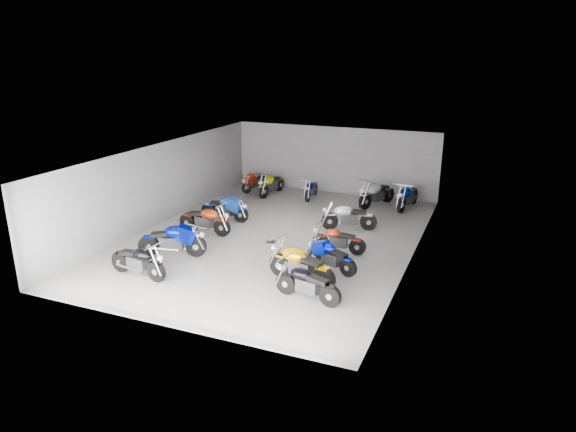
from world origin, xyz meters
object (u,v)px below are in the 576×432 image
(motorcycle_right_f, at_px, (349,217))
(motorcycle_back_e, at_px, (376,194))
(motorcycle_back_b, at_px, (271,184))
(motorcycle_back_f, at_px, (408,197))
(motorcycle_left_b, at_px, (173,240))
(motorcycle_left_d, at_px, (205,220))
(motorcycle_right_a, at_px, (307,283))
(motorcycle_right_b, at_px, (300,265))
(motorcycle_back_a, at_px, (255,182))
(motorcycle_left_e, at_px, (225,208))
(motorcycle_right_c, at_px, (331,256))
(drain_grate, at_px, (271,242))
(motorcycle_back_c, at_px, (311,189))
(motorcycle_left_a, at_px, (138,261))
(motorcycle_right_d, at_px, (338,240))

(motorcycle_right_f, bearing_deg, motorcycle_back_e, -22.96)
(motorcycle_back_b, bearing_deg, motorcycle_back_f, -172.21)
(motorcycle_left_b, relative_size, motorcycle_back_f, 0.99)
(motorcycle_left_d, relative_size, motorcycle_right_a, 1.08)
(motorcycle_back_e, xyz_separation_m, motorcycle_back_f, (1.36, 0.12, -0.03))
(motorcycle_right_b, distance_m, motorcycle_back_f, 9.02)
(motorcycle_left_b, distance_m, motorcycle_back_b, 8.34)
(motorcycle_right_a, distance_m, motorcycle_back_b, 11.05)
(motorcycle_back_a, bearing_deg, motorcycle_right_f, 161.20)
(motorcycle_left_e, bearing_deg, motorcycle_right_c, 60.53)
(drain_grate, xyz_separation_m, motorcycle_back_f, (3.85, 6.09, 0.54))
(motorcycle_right_f, bearing_deg, motorcycle_right_a, 166.45)
(motorcycle_right_b, distance_m, motorcycle_back_a, 10.80)
(drain_grate, xyz_separation_m, motorcycle_back_a, (-3.66, 6.27, 0.46))
(motorcycle_left_e, distance_m, motorcycle_back_e, 6.83)
(motorcycle_left_d, xyz_separation_m, motorcycle_right_f, (4.90, 2.49, -0.02))
(motorcycle_back_f, bearing_deg, motorcycle_back_a, 7.93)
(motorcycle_left_d, bearing_deg, motorcycle_back_b, -177.88)
(motorcycle_back_c, bearing_deg, motorcycle_right_a, 104.51)
(motorcycle_right_f, relative_size, motorcycle_back_a, 1.10)
(motorcycle_left_b, bearing_deg, motorcycle_right_f, 116.31)
(motorcycle_left_d, relative_size, motorcycle_right_b, 0.96)
(drain_grate, bearing_deg, motorcycle_right_a, -53.35)
(motorcycle_left_a, relative_size, motorcycle_left_e, 1.01)
(motorcycle_back_b, height_order, motorcycle_back_e, motorcycle_back_e)
(motorcycle_back_f, bearing_deg, drain_grate, 66.96)
(motorcycle_back_b, bearing_deg, motorcycle_right_a, 125.20)
(drain_grate, height_order, motorcycle_right_c, motorcycle_right_c)
(motorcycle_back_c, height_order, motorcycle_back_e, motorcycle_back_e)
(motorcycle_back_b, height_order, motorcycle_back_c, motorcycle_back_b)
(motorcycle_right_d, bearing_deg, drain_grate, 87.53)
(motorcycle_right_f, relative_size, motorcycle_back_e, 0.93)
(motorcycle_left_b, bearing_deg, motorcycle_back_f, 123.93)
(drain_grate, distance_m, motorcycle_right_a, 4.72)
(motorcycle_left_b, relative_size, motorcycle_right_b, 0.97)
(drain_grate, height_order, motorcycle_back_f, motorcycle_back_f)
(motorcycle_left_b, bearing_deg, motorcycle_back_c, 147.97)
(motorcycle_back_b, relative_size, motorcycle_back_e, 0.98)
(motorcycle_right_f, bearing_deg, motorcycle_back_f, -42.54)
(motorcycle_right_b, height_order, motorcycle_right_f, motorcycle_right_b)
(motorcycle_right_f, xyz_separation_m, motorcycle_back_f, (1.62, 3.70, 0.03))
(motorcycle_right_c, xyz_separation_m, motorcycle_back_b, (-5.40, 7.44, 0.06))
(motorcycle_right_d, bearing_deg, motorcycle_back_b, 39.25)
(motorcycle_back_f, bearing_deg, motorcycle_right_a, 93.19)
(motorcycle_back_a, bearing_deg, motorcycle_right_c, 143.97)
(drain_grate, distance_m, motorcycle_left_d, 2.73)
(motorcycle_left_a, relative_size, motorcycle_back_e, 0.96)
(motorcycle_right_d, bearing_deg, motorcycle_right_c, -173.32)
(motorcycle_right_d, xyz_separation_m, motorcycle_back_c, (-3.17, 6.01, -0.01))
(motorcycle_left_e, xyz_separation_m, motorcycle_right_a, (5.54, -5.34, -0.02))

